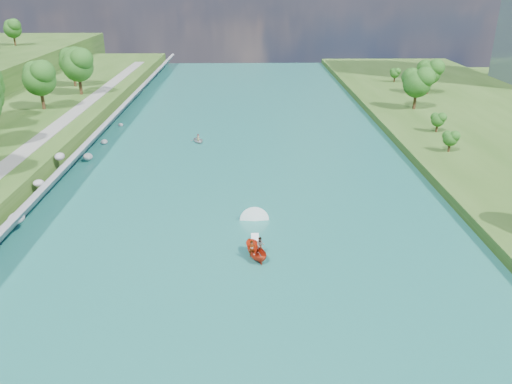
{
  "coord_description": "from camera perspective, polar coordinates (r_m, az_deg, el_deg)",
  "views": [
    {
      "loc": [
        1.01,
        -40.05,
        27.32
      ],
      "look_at": [
        2.07,
        18.07,
        2.5
      ],
      "focal_mm": 35.0,
      "sensor_mm": 36.0,
      "label": 1
    }
  ],
  "objects": [
    {
      "name": "river_water",
      "position": [
        65.97,
        -1.83,
        -1.31
      ],
      "size": [
        55.0,
        240.0,
        0.1
      ],
      "primitive_type": "cube",
      "color": "#17584C",
      "rests_on": "ground"
    },
    {
      "name": "motorboat",
      "position": [
        54.43,
        -0.04,
        -6.05
      ],
      "size": [
        3.6,
        18.96,
        2.23
      ],
      "rotation": [
        0.0,
        0.0,
        3.49
      ],
      "color": "red",
      "rests_on": "river_water"
    },
    {
      "name": "riprap_bank",
      "position": [
        69.85,
        -23.58,
        -0.34
      ],
      "size": [
        4.35,
        236.0,
        4.3
      ],
      "color": "slate",
      "rests_on": "ground"
    },
    {
      "name": "ground",
      "position": [
        48.5,
        -2.1,
        -11.19
      ],
      "size": [
        260.0,
        260.0,
        0.0
      ],
      "primitive_type": "plane",
      "color": "#2D5119",
      "rests_on": "ground"
    },
    {
      "name": "raft",
      "position": [
        91.64,
        -6.62,
        5.92
      ],
      "size": [
        3.27,
        3.82,
        1.48
      ],
      "rotation": [
        0.0,
        0.0,
        0.35
      ],
      "color": "gray",
      "rests_on": "river_water"
    },
    {
      "name": "trees_east",
      "position": [
        82.66,
        27.25,
        5.88
      ],
      "size": [
        15.54,
        138.42,
        11.68
      ],
      "color": "#1C4913",
      "rests_on": "berm_east"
    }
  ]
}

